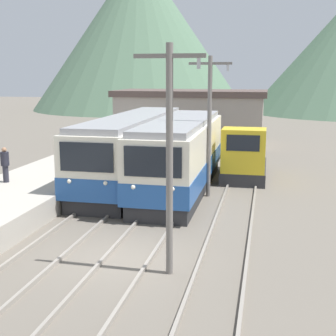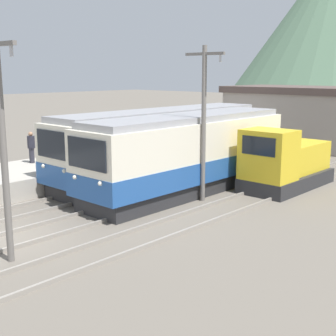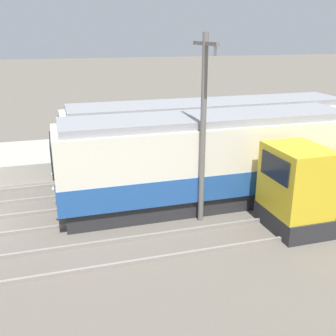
# 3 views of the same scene
# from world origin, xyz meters

# --- Properties ---
(ground_plane) EXTENTS (200.00, 200.00, 0.00)m
(ground_plane) POSITION_xyz_m (0.00, 0.00, 0.00)
(ground_plane) COLOR #665E54
(track_center) EXTENTS (1.54, 60.00, 0.14)m
(track_center) POSITION_xyz_m (0.20, 0.00, 0.07)
(track_center) COLOR gray
(track_center) RESTS_ON ground
(track_right) EXTENTS (1.54, 60.00, 0.14)m
(track_right) POSITION_xyz_m (3.20, 0.00, 0.07)
(track_right) COLOR gray
(track_right) RESTS_ON ground
(commuter_train_left) EXTENTS (2.84, 13.60, 3.65)m
(commuter_train_left) POSITION_xyz_m (-2.60, 10.41, 1.70)
(commuter_train_left) COLOR #28282B
(commuter_train_left) RESTS_ON ground
(commuter_train_center) EXTENTS (2.84, 11.93, 3.64)m
(commuter_train_center) POSITION_xyz_m (0.20, 9.19, 1.69)
(commuter_train_center) COLOR #28282B
(commuter_train_center) RESTS_ON ground
(shunting_locomotive) EXTENTS (2.40, 5.48, 3.00)m
(shunting_locomotive) POSITION_xyz_m (3.20, 12.81, 1.21)
(shunting_locomotive) COLOR #28282B
(shunting_locomotive) RESTS_ON ground
(catenary_mast_near) EXTENTS (2.00, 0.20, 6.64)m
(catenary_mast_near) POSITION_xyz_m (1.71, -0.79, 3.64)
(catenary_mast_near) COLOR slate
(catenary_mast_near) RESTS_ON ground
(catenary_mast_mid) EXTENTS (2.00, 0.20, 6.64)m
(catenary_mast_mid) POSITION_xyz_m (1.71, 8.37, 3.64)
(catenary_mast_mid) COLOR slate
(catenary_mast_mid) RESTS_ON ground
(person_on_platform) EXTENTS (0.38, 0.38, 1.63)m
(person_on_platform) POSITION_xyz_m (-7.29, 5.45, 1.80)
(person_on_platform) COLOR #282833
(person_on_platform) RESTS_ON platform_left
(station_building) EXTENTS (12.60, 6.30, 4.49)m
(station_building) POSITION_xyz_m (-2.01, 26.00, 2.27)
(station_building) COLOR gray
(station_building) RESTS_ON ground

